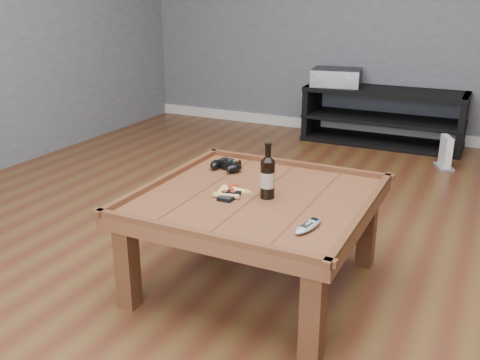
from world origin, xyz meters
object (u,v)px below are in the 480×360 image
at_px(game_controller, 226,165).
at_px(game_console, 445,154).
at_px(remote_control, 308,226).
at_px(beer_bottle, 268,176).
at_px(pizza_slice, 230,191).
at_px(smartphone, 229,196).
at_px(coffee_table, 256,208).
at_px(av_receiver, 336,77).
at_px(media_console, 383,117).

bearing_deg(game_controller, game_console, 72.82).
bearing_deg(game_console, remote_control, -118.47).
bearing_deg(remote_control, beer_bottle, 149.60).
bearing_deg(pizza_slice, smartphone, -78.63).
bearing_deg(coffee_table, av_receiver, 99.29).
relative_size(coffee_table, media_console, 0.74).
height_order(coffee_table, game_controller, game_controller).
relative_size(coffee_table, game_console, 4.06).
distance_m(remote_control, game_console, 2.54).
distance_m(coffee_table, pizza_slice, 0.14).
bearing_deg(game_controller, pizza_slice, -52.54).
bearing_deg(media_console, remote_control, -83.75).
xyz_separation_m(media_console, game_controller, (-0.29, -2.49, 0.23)).
height_order(media_console, beer_bottle, beer_bottle).
distance_m(beer_bottle, game_controller, 0.44).
relative_size(media_console, beer_bottle, 5.58).
bearing_deg(av_receiver, pizza_slice, -92.76).
height_order(beer_bottle, pizza_slice, beer_bottle).
bearing_deg(av_receiver, beer_bottle, -89.13).
height_order(coffee_table, smartphone, coffee_table).
distance_m(media_console, beer_bottle, 2.77).
height_order(beer_bottle, av_receiver, beer_bottle).
height_order(game_controller, remote_control, game_controller).
bearing_deg(remote_control, media_console, 106.49).
height_order(av_receiver, game_console, av_receiver).
bearing_deg(coffee_table, remote_control, -35.74).
bearing_deg(remote_control, av_receiver, 114.84).
bearing_deg(media_console, game_console, -38.94).
relative_size(media_console, game_controller, 7.17).
distance_m(game_controller, av_receiver, 2.49).
xyz_separation_m(media_console, beer_bottle, (0.05, -2.75, 0.31)).
bearing_deg(beer_bottle, game_controller, 142.55).
relative_size(media_console, pizza_slice, 5.87).
bearing_deg(remote_control, smartphone, 169.72).
xyz_separation_m(coffee_table, media_console, (0.00, 2.75, -0.15)).
bearing_deg(smartphone, beer_bottle, 26.06).
bearing_deg(coffee_table, media_console, 90.00).
xyz_separation_m(game_controller, game_console, (0.89, 2.00, -0.36)).
bearing_deg(media_console, coffee_table, -90.00).
xyz_separation_m(game_controller, av_receiver, (-0.16, 2.48, 0.10)).
distance_m(pizza_slice, remote_control, 0.50).
distance_m(media_console, game_controller, 2.51).
bearing_deg(coffee_table, beer_bottle, 0.76).
relative_size(coffee_table, smartphone, 8.43).
bearing_deg(game_controller, smartphone, -53.57).
bearing_deg(game_controller, beer_bottle, -30.56).
bearing_deg(game_console, pizza_slice, -129.80).
distance_m(game_controller, smartphone, 0.39).
bearing_deg(remote_control, pizza_slice, 164.83).
relative_size(game_controller, game_console, 0.77).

